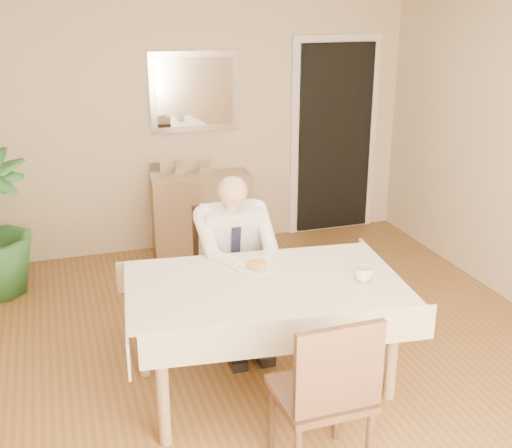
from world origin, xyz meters
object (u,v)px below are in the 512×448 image
object	(u,v)px
dining_table	(264,294)
coffee_mug	(363,274)
sideboard	(202,212)
chair_far	(226,260)
seated_man	(237,256)
chair_near	(328,390)

from	to	relation	value
dining_table	coffee_mug	world-z (taller)	coffee_mug
sideboard	chair_far	bearing A→B (deg)	-92.80
dining_table	sideboard	distance (m)	2.49
dining_table	coffee_mug	distance (m)	0.63
chair_far	seated_man	bearing A→B (deg)	-90.16
chair_far	coffee_mug	distance (m)	1.24
chair_far	sideboard	xyz separation A→B (m)	(0.18, 1.58, -0.16)
chair_near	coffee_mug	xyz separation A→B (m)	(0.56, 0.73, 0.25)
chair_far	sideboard	distance (m)	1.60
coffee_mug	sideboard	world-z (taller)	coffee_mug
coffee_mug	chair_near	bearing A→B (deg)	-127.23
chair_far	chair_near	world-z (taller)	chair_near
chair_near	chair_far	bearing A→B (deg)	90.11
sideboard	dining_table	bearing A→B (deg)	-90.44
seated_man	coffee_mug	distance (m)	0.98
seated_man	coffee_mug	xyz separation A→B (m)	(0.59, -0.77, 0.11)
chair_near	coffee_mug	distance (m)	0.95
dining_table	sideboard	world-z (taller)	sideboard
dining_table	chair_far	world-z (taller)	chair_far
chair_far	chair_near	size ratio (longest dim) A/B	0.98
sideboard	coffee_mug	bearing A→B (deg)	-77.56
dining_table	chair_near	xyz separation A→B (m)	(0.03, -0.91, -0.12)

